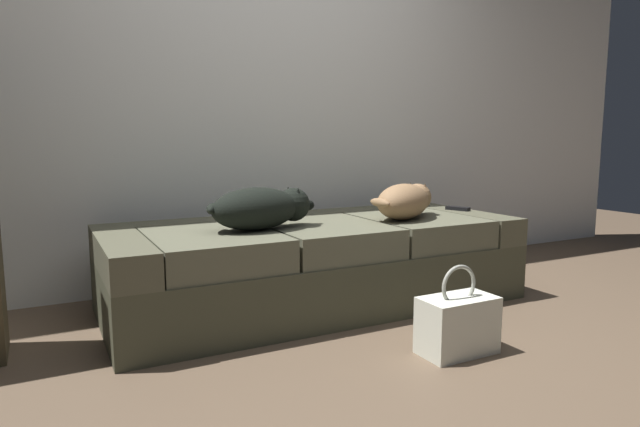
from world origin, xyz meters
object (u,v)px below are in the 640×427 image
Objects in this scene: tv_remote at (458,208)px; handbag at (457,324)px; couch at (316,263)px; dog_dark at (262,208)px; dog_tan at (406,201)px.

tv_remote is 0.40× the size of handbag.
couch is 3.59× the size of dog_dark.
dog_tan is (0.50, -0.12, 0.33)m from couch.
dog_tan is at bearing -1.96° from dog_dark.
dog_tan is 0.52m from tv_remote.
couch is 0.49m from dog_dark.
couch reaches higher than handbag.
dog_tan is at bearing 69.39° from handbag.
dog_tan is at bearing -13.90° from couch.
dog_tan reaches higher than couch.
dog_tan is 1.43× the size of handbag.
handbag is (0.21, -0.89, -0.10)m from couch.
tv_remote is (0.99, 0.01, 0.24)m from couch.
dog_dark is 1.34m from tv_remote.
dog_dark reaches higher than tv_remote.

